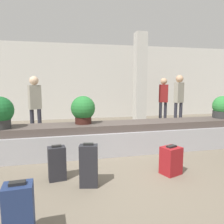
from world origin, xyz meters
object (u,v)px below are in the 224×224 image
potted_plant_0 (222,108)px  traveler_1 (163,97)px  suitcase_3 (19,214)px  traveler_0 (179,96)px  suitcase_1 (171,160)px  suitcase_2 (89,166)px  pillar (140,82)px  traveler_2 (35,101)px  potted_plant_1 (83,110)px  suitcase_0 (57,163)px

potted_plant_0 → traveler_1: bearing=96.1°
suitcase_3 → traveler_0: size_ratio=0.35×
suitcase_1 → traveler_0: (2.17, 3.57, 0.87)m
suitcase_2 → traveler_0: 5.24m
pillar → traveler_0: pillar is taller
suitcase_2 → traveler_2: 3.47m
potted_plant_1 → traveler_1: 4.29m
potted_plant_1 → traveler_0: bearing=30.3°
suitcase_0 → potted_plant_1: 1.58m
suitcase_2 → suitcase_3: 1.32m
traveler_1 → suitcase_0: bearing=-114.9°
suitcase_3 → traveler_2: traveler_2 is taller
potted_plant_0 → pillar: bearing=123.8°
potted_plant_1 → traveler_1: bearing=39.9°
traveler_1 → traveler_2: size_ratio=0.99×
traveler_1 → traveler_2: 4.63m
pillar → suitcase_0: (-2.69, -3.45, -1.32)m
suitcase_0 → traveler_1: (3.85, 4.05, 0.77)m
suitcase_1 → suitcase_3: (-2.27, -1.17, 0.07)m
suitcase_2 → potted_plant_0: bearing=35.6°
pillar → potted_plant_0: 2.71m
potted_plant_1 → pillar: bearing=45.5°
suitcase_2 → traveler_0: bearing=57.5°
suitcase_0 → potted_plant_0: (4.15, 1.27, 0.66)m
suitcase_2 → potted_plant_1: bearing=98.8°
suitcase_1 → traveler_0: traveler_0 is taller
traveler_2 → suitcase_3: bearing=-111.3°
suitcase_0 → pillar: bearing=44.2°
potted_plant_0 → traveler_1: (-0.30, 2.78, 0.11)m
potted_plant_0 → traveler_0: traveler_0 is taller
suitcase_0 → traveler_0: size_ratio=0.32×
traveler_2 → pillar: bearing=-15.2°
suitcase_2 → suitcase_3: (-0.82, -1.04, -0.02)m
potted_plant_1 → traveler_2: size_ratio=0.35×
pillar → traveler_1: size_ratio=1.83×
traveler_2 → traveler_1: bearing=-10.4°
traveler_1 → suitcase_2: bearing=-108.9°
suitcase_1 → traveler_0: 4.27m
suitcase_2 → potted_plant_1: 1.77m
pillar → suitcase_3: 5.84m
suitcase_0 → traveler_1: size_ratio=0.34×
potted_plant_1 → traveler_2: bearing=126.9°
potted_plant_1 → potted_plant_0: bearing=-0.3°
pillar → traveler_1: bearing=27.1°
traveler_2 → potted_plant_0: bearing=-43.6°
pillar → suitcase_0: size_ratio=5.44×
suitcase_0 → potted_plant_0: potted_plant_0 is taller
suitcase_2 → traveler_2: size_ratio=0.39×
suitcase_3 → traveler_0: bearing=43.8°
pillar → traveler_1: (1.17, 0.60, -0.55)m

